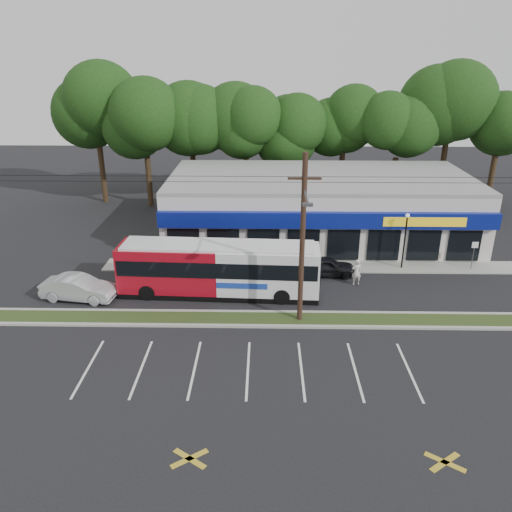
{
  "coord_description": "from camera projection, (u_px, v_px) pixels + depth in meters",
  "views": [
    {
      "loc": [
        0.9,
        -25.05,
        14.85
      ],
      "look_at": [
        0.34,
        5.0,
        2.48
      ],
      "focal_mm": 35.0,
      "sensor_mm": 36.0,
      "label": 1
    }
  ],
  "objects": [
    {
      "name": "sign_post",
      "position": [
        474.0,
        251.0,
        35.89
      ],
      "size": [
        0.45,
        0.1,
        2.23
      ],
      "color": "#59595E",
      "rests_on": "ground"
    },
    {
      "name": "sidewalk",
      "position": [
        320.0,
        266.0,
        37.05
      ],
      "size": [
        32.0,
        2.2,
        0.1
      ],
      "primitive_type": "cube",
      "color": "#9E9E93",
      "rests_on": "ground"
    },
    {
      "name": "car_silver",
      "position": [
        79.0,
        288.0,
        31.96
      ],
      "size": [
        4.96,
        2.32,
        1.57
      ],
      "primitive_type": "imported",
      "rotation": [
        0.0,
        0.0,
        1.43
      ],
      "color": "#B2B6BA",
      "rests_on": "ground"
    },
    {
      "name": "lamp_post",
      "position": [
        405.0,
        235.0,
        35.76
      ],
      "size": [
        0.3,
        0.3,
        4.25
      ],
      "color": "black",
      "rests_on": "ground"
    },
    {
      "name": "grass_strip",
      "position": [
        249.0,
        319.0,
        29.73
      ],
      "size": [
        40.0,
        1.6,
        0.12
      ],
      "primitive_type": "cube",
      "color": "#293917",
      "rests_on": "ground"
    },
    {
      "name": "pedestrian_a",
      "position": [
        356.0,
        272.0,
        33.9
      ],
      "size": [
        0.74,
        0.54,
        1.87
      ],
      "primitive_type": "imported",
      "rotation": [
        0.0,
        0.0,
        3.29
      ],
      "color": "beige",
      "rests_on": "ground"
    },
    {
      "name": "ground",
      "position": [
        249.0,
        328.0,
        28.83
      ],
      "size": [
        120.0,
        120.0,
        0.0
      ],
      "primitive_type": "plane",
      "color": "black",
      "rests_on": "ground"
    },
    {
      "name": "metrobus",
      "position": [
        219.0,
        268.0,
        32.33
      ],
      "size": [
        13.06,
        3.35,
        3.48
      ],
      "rotation": [
        0.0,
        0.0,
        -0.05
      ],
      "color": "maroon",
      "rests_on": "ground"
    },
    {
      "name": "car_dark",
      "position": [
        326.0,
        266.0,
        35.45
      ],
      "size": [
        4.07,
        1.64,
        1.39
      ],
      "primitive_type": "imported",
      "rotation": [
        0.0,
        0.0,
        1.57
      ],
      "color": "black",
      "rests_on": "ground"
    },
    {
      "name": "curb_north",
      "position": [
        249.0,
        312.0,
        30.52
      ],
      "size": [
        40.0,
        0.25,
        0.14
      ],
      "primitive_type": "cube",
      "color": "#9E9E93",
      "rests_on": "ground"
    },
    {
      "name": "tree_line",
      "position": [
        297.0,
        121.0,
        49.6
      ],
      "size": [
        46.76,
        6.76,
        11.83
      ],
      "color": "black",
      "rests_on": "ground"
    },
    {
      "name": "utility_pole",
      "position": [
        300.0,
        235.0,
        27.58
      ],
      "size": [
        50.0,
        2.77,
        10.0
      ],
      "color": "black",
      "rests_on": "ground"
    },
    {
      "name": "strip_mall",
      "position": [
        319.0,
        206.0,
        42.44
      ],
      "size": [
        25.0,
        12.55,
        5.3
      ],
      "color": "beige",
      "rests_on": "ground"
    },
    {
      "name": "curb_south",
      "position": [
        249.0,
        326.0,
        28.94
      ],
      "size": [
        40.0,
        0.25,
        0.14
      ],
      "primitive_type": "cube",
      "color": "#9E9E93",
      "rests_on": "ground"
    },
    {
      "name": "pedestrian_b",
      "position": [
        294.0,
        268.0,
        34.5
      ],
      "size": [
        1.17,
        1.1,
        1.91
      ],
      "primitive_type": "imported",
      "rotation": [
        0.0,
        0.0,
        2.58
      ],
      "color": "#B4AAA2",
      "rests_on": "ground"
    }
  ]
}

